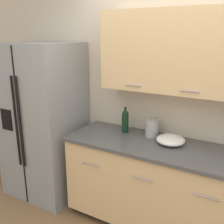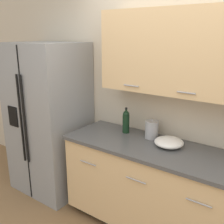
{
  "view_description": "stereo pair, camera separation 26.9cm",
  "coord_description": "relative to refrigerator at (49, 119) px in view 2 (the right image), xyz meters",
  "views": [
    {
      "loc": [
        0.61,
        -1.21,
        1.95
      ],
      "look_at": [
        -0.67,
        1.03,
        1.18
      ],
      "focal_mm": 42.0,
      "sensor_mm": 36.0,
      "label": 1
    },
    {
      "loc": [
        0.83,
        -1.07,
        1.95
      ],
      "look_at": [
        -0.67,
        1.03,
        1.18
      ],
      "focal_mm": 42.0,
      "sensor_mm": 36.0,
      "label": 2
    }
  ],
  "objects": [
    {
      "name": "steel_canister",
      "position": [
        1.32,
        0.21,
        0.09
      ],
      "size": [
        0.14,
        0.14,
        0.2
      ],
      "color": "#A3A3A5",
      "rests_on": "counter_unit"
    },
    {
      "name": "counter_unit",
      "position": [
        1.71,
        0.05,
        -0.46
      ],
      "size": [
        2.34,
        0.64,
        0.93
      ],
      "color": "black",
      "rests_on": "ground_plane"
    },
    {
      "name": "wall_back",
      "position": [
        1.64,
        0.34,
        0.49
      ],
      "size": [
        10.0,
        0.39,
        2.6
      ],
      "color": "beige",
      "rests_on": "ground_plane"
    },
    {
      "name": "refrigerator",
      "position": [
        0.0,
        0.0,
        0.0
      ],
      "size": [
        0.89,
        0.74,
        1.86
      ],
      "color": "gray",
      "rests_on": "ground_plane"
    },
    {
      "name": "mixing_bowl",
      "position": [
        1.55,
        0.12,
        0.04
      ],
      "size": [
        0.28,
        0.28,
        0.08
      ],
      "color": "white",
      "rests_on": "counter_unit"
    },
    {
      "name": "wine_bottle",
      "position": [
        1.02,
        0.18,
        0.13
      ],
      "size": [
        0.07,
        0.07,
        0.28
      ],
      "color": "black",
      "rests_on": "counter_unit"
    }
  ]
}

